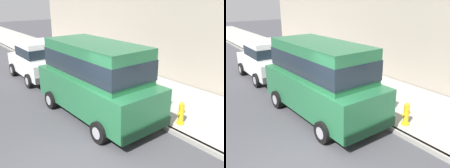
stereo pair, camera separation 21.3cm
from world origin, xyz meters
TOP-DOWN VIEW (x-y plane):
  - curb at (3.20, 0.00)m, footprint 0.16×64.00m
  - sidewalk at (5.00, 0.00)m, footprint 3.60×64.00m
  - car_green_van at (2.10, 2.21)m, footprint 2.20×4.93m
  - car_white_hatchback at (2.15, 7.36)m, footprint 1.98×3.81m
  - dog_white at (4.44, 2.99)m, footprint 0.58×0.56m
  - fire_hydrant at (3.65, -0.15)m, footprint 0.34×0.24m
  - building_facade at (7.10, 5.81)m, footprint 0.50×20.00m

SIDE VIEW (x-z plane):
  - curb at x=3.20m, z-range 0.00..0.14m
  - sidewalk at x=5.00m, z-range 0.00..0.14m
  - dog_white at x=4.44m, z-range 0.18..0.67m
  - fire_hydrant at x=3.65m, z-range 0.11..0.84m
  - car_white_hatchback at x=2.15m, z-range 0.04..1.92m
  - car_green_van at x=2.10m, z-range 0.13..2.65m
  - building_facade at x=7.10m, z-range 0.00..4.70m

